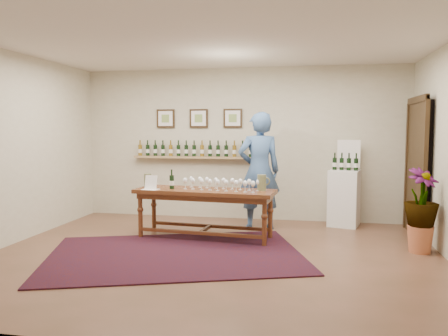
% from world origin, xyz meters
% --- Properties ---
extents(ground, '(6.00, 6.00, 0.00)m').
position_xyz_m(ground, '(0.00, 0.00, 0.00)').
color(ground, '#503823').
rests_on(ground, ground).
extents(room_shell, '(6.00, 6.00, 6.00)m').
position_xyz_m(room_shell, '(2.11, 1.86, 1.12)').
color(room_shell, beige).
rests_on(room_shell, ground).
extents(rug, '(3.85, 3.15, 0.02)m').
position_xyz_m(rug, '(-0.50, -0.06, 0.01)').
color(rug, '#420E0B').
rests_on(rug, ground).
extents(tasting_table, '(2.19, 0.87, 0.76)m').
position_xyz_m(tasting_table, '(-0.32, 0.90, 0.64)').
color(tasting_table, '#4F2713').
rests_on(tasting_table, ground).
extents(table_glasses, '(1.32, 0.55, 0.18)m').
position_xyz_m(table_glasses, '(-0.07, 0.91, 0.85)').
color(table_glasses, white).
rests_on(table_glasses, tasting_table).
extents(table_bottles, '(0.29, 0.18, 0.31)m').
position_xyz_m(table_bottles, '(-0.84, 0.92, 0.91)').
color(table_bottles, black).
rests_on(table_bottles, tasting_table).
extents(pitcher_left, '(0.17, 0.17, 0.22)m').
position_xyz_m(pitcher_left, '(-1.27, 1.00, 0.87)').
color(pitcher_left, '#60653E').
rests_on(pitcher_left, tasting_table).
extents(pitcher_right, '(0.16, 0.16, 0.24)m').
position_xyz_m(pitcher_right, '(0.55, 0.92, 0.88)').
color(pitcher_right, '#60653E').
rests_on(pitcher_right, tasting_table).
extents(menu_card, '(0.26, 0.21, 0.22)m').
position_xyz_m(menu_card, '(-1.13, 0.75, 0.87)').
color(menu_card, white).
rests_on(menu_card, tasting_table).
extents(display_pedestal, '(0.60, 0.60, 0.97)m').
position_xyz_m(display_pedestal, '(1.86, 2.21, 0.49)').
color(display_pedestal, white).
rests_on(display_pedestal, ground).
extents(pedestal_bottles, '(0.30, 0.15, 0.29)m').
position_xyz_m(pedestal_bottles, '(1.86, 2.17, 1.12)').
color(pedestal_bottles, black).
rests_on(pedestal_bottles, display_pedestal).
extents(info_sign, '(0.39, 0.12, 0.54)m').
position_xyz_m(info_sign, '(1.93, 2.33, 1.24)').
color(info_sign, white).
rests_on(info_sign, display_pedestal).
extents(potted_plant, '(0.73, 0.73, 0.99)m').
position_xyz_m(potted_plant, '(2.74, 0.67, 0.58)').
color(potted_plant, '#B4613C').
rests_on(potted_plant, ground).
extents(person, '(0.82, 0.65, 1.96)m').
position_xyz_m(person, '(0.43, 1.72, 0.98)').
color(person, '#395988').
rests_on(person, ground).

